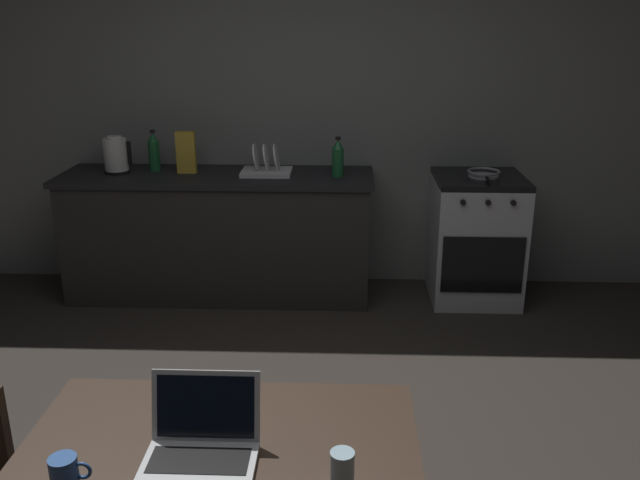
# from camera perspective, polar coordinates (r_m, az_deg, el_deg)

# --- Properties ---
(ground_plane) EXTENTS (12.00, 12.00, 0.00)m
(ground_plane) POSITION_cam_1_polar(r_m,az_deg,el_deg) (3.14, -3.34, -19.35)
(ground_plane) COLOR #2D2823
(back_wall) EXTENTS (6.40, 0.10, 2.57)m
(back_wall) POSITION_cam_1_polar(r_m,az_deg,el_deg) (4.88, 2.61, 11.06)
(back_wall) COLOR slate
(back_wall) RESTS_ON ground_plane
(kitchen_counter) EXTENTS (2.16, 0.64, 0.89)m
(kitchen_counter) POSITION_cam_1_polar(r_m,az_deg,el_deg) (4.81, -8.53, 0.47)
(kitchen_counter) COLOR #282623
(kitchen_counter) RESTS_ON ground_plane
(stove_oven) EXTENTS (0.60, 0.62, 0.89)m
(stove_oven) POSITION_cam_1_polar(r_m,az_deg,el_deg) (4.82, 13.08, 0.17)
(stove_oven) COLOR #B7BABF
(stove_oven) RESTS_ON ground_plane
(laptop) EXTENTS (0.32, 0.28, 0.22)m
(laptop) POSITION_cam_1_polar(r_m,az_deg,el_deg) (2.02, -10.10, -16.87)
(laptop) COLOR silver
(laptop) RESTS_ON dining_table
(electric_kettle) EXTENTS (0.19, 0.17, 0.26)m
(electric_kettle) POSITION_cam_1_polar(r_m,az_deg,el_deg) (4.85, -16.97, 6.91)
(electric_kettle) COLOR black
(electric_kettle) RESTS_ON kitchen_counter
(bottle) EXTENTS (0.08, 0.08, 0.27)m
(bottle) POSITION_cam_1_polar(r_m,az_deg,el_deg) (4.53, 1.53, 6.99)
(bottle) COLOR #19592D
(bottle) RESTS_ON kitchen_counter
(frying_pan) EXTENTS (0.22, 0.39, 0.05)m
(frying_pan) POSITION_cam_1_polar(r_m,az_deg,el_deg) (4.67, 13.79, 5.51)
(frying_pan) COLOR gray
(frying_pan) RESTS_ON stove_oven
(coffee_mug) EXTENTS (0.12, 0.08, 0.09)m
(coffee_mug) POSITION_cam_1_polar(r_m,az_deg,el_deg) (2.02, -20.88, -17.92)
(coffee_mug) COLOR #264C8C
(coffee_mug) RESTS_ON dining_table
(drinking_glass) EXTENTS (0.07, 0.07, 0.12)m
(drinking_glass) POSITION_cam_1_polar(r_m,az_deg,el_deg) (1.88, 1.90, -19.08)
(drinking_glass) COLOR #99B7C6
(drinking_glass) RESTS_ON dining_table
(cereal_box) EXTENTS (0.13, 0.05, 0.29)m
(cereal_box) POSITION_cam_1_polar(r_m,az_deg,el_deg) (4.73, -11.32, 7.32)
(cereal_box) COLOR gold
(cereal_box) RESTS_ON kitchen_counter
(dish_rack) EXTENTS (0.34, 0.26, 0.21)m
(dish_rack) POSITION_cam_1_polar(r_m,az_deg,el_deg) (4.63, -4.58, 6.17)
(dish_rack) COLOR silver
(dish_rack) RESTS_ON kitchen_counter
(bottle_b) EXTENTS (0.08, 0.08, 0.29)m
(bottle_b) POSITION_cam_1_polar(r_m,az_deg,el_deg) (4.85, -13.95, 7.31)
(bottle_b) COLOR #19592D
(bottle_b) RESTS_ON kitchen_counter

